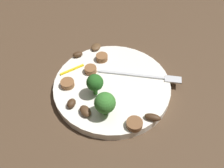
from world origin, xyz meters
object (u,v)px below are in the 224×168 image
fork (146,76)px  sausage_slice_3 (102,57)px  plate (112,87)px  mushroom_0 (71,103)px  mushroom_4 (153,117)px  pepper_strip_0 (72,70)px  broccoli_floret_0 (105,103)px  sausage_slice_0 (91,70)px  mushroom_2 (85,111)px  mushroom_3 (96,47)px  sausage_slice_1 (67,84)px  broccoli_floret_1 (95,83)px  sausage_slice_2 (134,124)px  mushroom_1 (78,54)px

fork → sausage_slice_3: (-0.11, 0.03, 0.00)m
plate → mushroom_0: mushroom_0 is taller
mushroom_4 → pepper_strip_0: (-0.19, 0.08, -0.00)m
fork → sausage_slice_3: size_ratio=6.83×
broccoli_floret_0 → sausage_slice_0: (-0.06, 0.10, -0.03)m
sausage_slice_0 → mushroom_0: bearing=-93.7°
fork → sausage_slice_0: sausage_slice_0 is taller
sausage_slice_3 → fork: bearing=-14.1°
mushroom_2 → mushroom_4: 0.13m
fork → mushroom_3: size_ratio=6.65×
sausage_slice_1 → sausage_slice_3: size_ratio=1.07×
broccoli_floret_1 → sausage_slice_2: broccoli_floret_1 is taller
broccoli_floret_0 → mushroom_4: broccoli_floret_0 is taller
mushroom_0 → mushroom_4: mushroom_0 is taller
broccoli_floret_1 → mushroom_2: size_ratio=1.75×
broccoli_floret_0 → mushroom_1: bearing=128.0°
fork → sausage_slice_1: (-0.15, -0.07, 0.00)m
broccoli_floret_0 → mushroom_0: size_ratio=2.42×
broccoli_floret_0 → mushroom_3: broccoli_floret_0 is taller
pepper_strip_0 → sausage_slice_1: bearing=-80.3°
pepper_strip_0 → sausage_slice_2: bearing=-32.4°
sausage_slice_2 → mushroom_0: 0.13m
sausage_slice_0 → mushroom_2: mushroom_2 is taller
fork → mushroom_0: bearing=-144.4°
fork → mushroom_2: 0.15m
mushroom_1 → mushroom_3: 0.05m
sausage_slice_3 → mushroom_4: (0.14, -0.13, -0.00)m
mushroom_4 → sausage_slice_0: bearing=150.1°
broccoli_floret_0 → sausage_slice_0: bearing=122.5°
sausage_slice_1 → mushroom_2: 0.08m
sausage_slice_2 → mushroom_2: 0.10m
sausage_slice_1 → fork: bearing=24.1°
sausage_slice_1 → mushroom_1: same height
fork → mushroom_2: size_ratio=6.29×
broccoli_floret_0 → sausage_slice_3: size_ratio=2.01×
pepper_strip_0 → plate: bearing=-9.3°
sausage_slice_1 → mushroom_3: (0.02, 0.13, -0.00)m
plate → fork: 0.08m
fork → sausage_slice_0: 0.12m
sausage_slice_0 → fork: bearing=8.1°
mushroom_3 → mushroom_1: bearing=-130.4°
sausage_slice_2 → mushroom_3: bearing=125.7°
mushroom_1 → pepper_strip_0: (0.00, -0.05, -0.00)m
broccoli_floret_1 → plate: bearing=53.3°
broccoli_floret_1 → sausage_slice_2: size_ratio=1.66×
mushroom_3 → sausage_slice_1: bearing=-99.1°
broccoli_floret_0 → mushroom_4: 0.09m
mushroom_1 → mushroom_4: 0.23m
sausage_slice_2 → mushroom_4: same height
mushroom_0 → mushroom_4: size_ratio=0.71×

